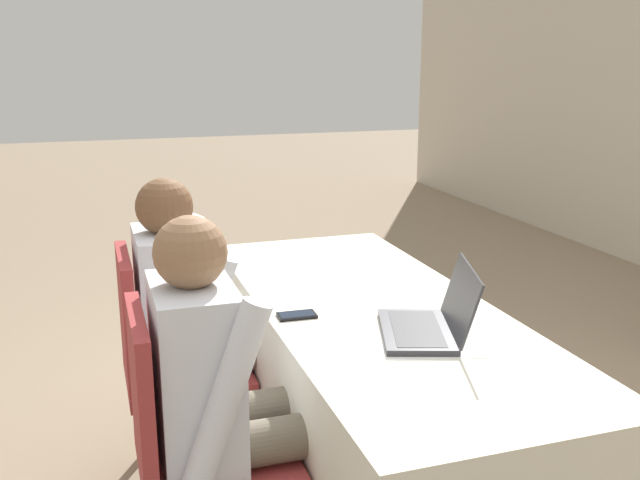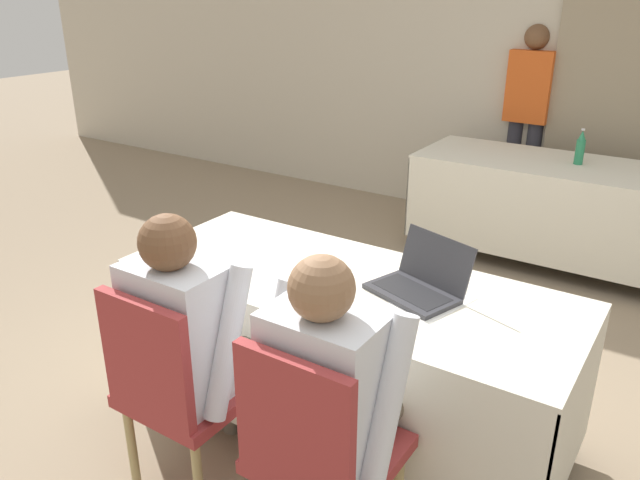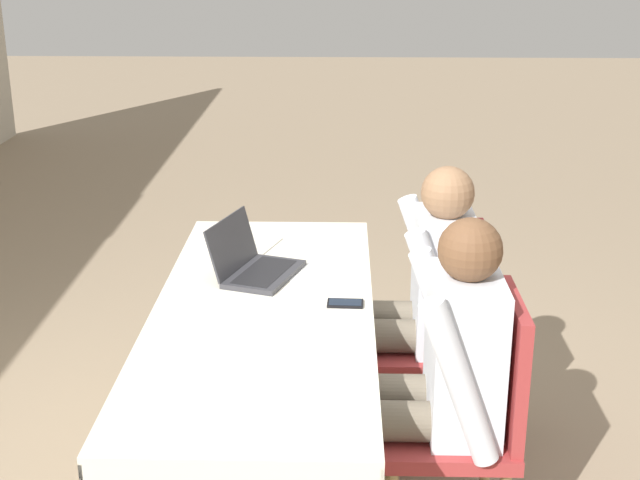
{
  "view_description": "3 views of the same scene",
  "coord_description": "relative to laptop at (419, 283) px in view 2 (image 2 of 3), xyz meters",
  "views": [
    {
      "loc": [
        2.15,
        -0.91,
        1.57
      ],
      "look_at": [
        0.0,
        -0.2,
        0.98
      ],
      "focal_mm": 40.0,
      "sensor_mm": 36.0,
      "label": 1
    },
    {
      "loc": [
        1.19,
        -2.01,
        1.87
      ],
      "look_at": [
        0.0,
        -0.2,
        0.98
      ],
      "focal_mm": 35.0,
      "sensor_mm": 36.0,
      "label": 2
    },
    {
      "loc": [
        -2.87,
        -0.27,
        1.98
      ],
      "look_at": [
        0.0,
        -0.2,
        0.98
      ],
      "focal_mm": 50.0,
      "sensor_mm": 36.0,
      "label": 3
    }
  ],
  "objects": [
    {
      "name": "wall_back",
      "position": [
        -0.3,
        3.04,
        0.58
      ],
      "size": [
        12.0,
        0.06,
        2.7
      ],
      "color": "beige",
      "rests_on": "ground_plane"
    },
    {
      "name": "paper_beside_laptop",
      "position": [
        0.08,
        -0.04,
        -0.04
      ],
      "size": [
        0.28,
        0.34,
        0.0
      ],
      "rotation": [
        0.0,
        0.0,
        -0.26
      ],
      "color": "white",
      "rests_on": "conference_table_near"
    },
    {
      "name": "conference_table_near",
      "position": [
        -0.3,
        -0.06,
        -0.22
      ],
      "size": [
        1.92,
        0.77,
        0.73
      ],
      "color": "silver",
      "rests_on": "ground_plane"
    },
    {
      "name": "cell_phone",
      "position": [
        -0.28,
        -0.35,
        -0.04
      ],
      "size": [
        0.08,
        0.13,
        0.01
      ],
      "rotation": [
        0.0,
        0.0,
        -0.04
      ],
      "color": "black",
      "rests_on": "conference_table_near"
    },
    {
      "name": "laptop",
      "position": [
        0.0,
        0.0,
        0.0
      ],
      "size": [
        0.41,
        0.37,
        0.22
      ],
      "rotation": [
        0.0,
        0.0,
        -0.32
      ],
      "color": "#333338",
      "rests_on": "conference_table_near"
    },
    {
      "name": "ground_plane",
      "position": [
        -0.3,
        -0.06,
        -0.77
      ],
      "size": [
        24.0,
        24.0,
        0.0
      ],
      "primitive_type": "plane",
      "color": "gray"
    },
    {
      "name": "conference_table_far",
      "position": [
        -0.02,
        2.33,
        -0.22
      ],
      "size": [
        1.92,
        0.77,
        0.73
      ],
      "color": "silver",
      "rests_on": "ground_plane"
    },
    {
      "name": "curtain_panel",
      "position": [
        0.22,
        2.98,
        0.55
      ],
      "size": [
        1.04,
        0.04,
        2.65
      ],
      "color": "gray",
      "rests_on": "ground_plane"
    },
    {
      "name": "person_red_shirt",
      "position": [
        -0.46,
        3.01,
        0.14
      ],
      "size": [
        0.35,
        0.21,
        1.59
      ],
      "rotation": [
        0.0,
        0.0,
        -0.04
      ],
      "color": "#33333D",
      "rests_on": "ground_plane"
    },
    {
      "name": "person_checkered_shirt",
      "position": [
        -0.61,
        -0.65,
        -0.12
      ],
      "size": [
        0.5,
        0.52,
        1.16
      ],
      "rotation": [
        0.0,
        0.0,
        3.14
      ],
      "color": "#665B4C",
      "rests_on": "ground_plane"
    },
    {
      "name": "chair_near_left",
      "position": [
        -0.61,
        -0.75,
        -0.28
      ],
      "size": [
        0.44,
        0.44,
        0.9
      ],
      "rotation": [
        0.0,
        0.0,
        3.14
      ],
      "color": "tan",
      "rests_on": "ground_plane"
    },
    {
      "name": "chair_near_right",
      "position": [
        0.01,
        -0.75,
        -0.28
      ],
      "size": [
        0.44,
        0.44,
        0.9
      ],
      "rotation": [
        0.0,
        0.0,
        3.14
      ],
      "color": "tan",
      "rests_on": "ground_plane"
    },
    {
      "name": "person_white_shirt",
      "position": [
        0.01,
        -0.65,
        -0.12
      ],
      "size": [
        0.5,
        0.52,
        1.16
      ],
      "rotation": [
        0.0,
        0.0,
        3.14
      ],
      "color": "#665B4C",
      "rests_on": "ground_plane"
    },
    {
      "name": "water_bottle",
      "position": [
        0.09,
        2.36,
        0.07
      ],
      "size": [
        0.06,
        0.06,
        0.25
      ],
      "color": "#288456",
      "rests_on": "conference_table_far"
    }
  ]
}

